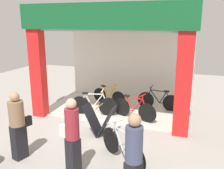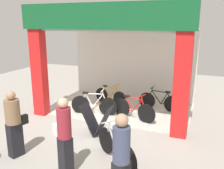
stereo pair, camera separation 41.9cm
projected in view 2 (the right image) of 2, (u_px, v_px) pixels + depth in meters
name	position (u px, v px, depth m)	size (l,w,h in m)	color
ground_plane	(103.00, 124.00, 8.24)	(18.65, 18.65, 0.00)	#9E9991
shop_facade	(120.00, 56.00, 9.17)	(5.53, 3.51, 3.83)	beige
bicycle_inside_0	(160.00, 101.00, 9.38)	(1.62, 0.44, 0.89)	black
bicycle_inside_1	(110.00, 96.00, 10.13)	(1.49, 0.50, 0.84)	black
bicycle_inside_2	(133.00, 109.00, 8.50)	(1.62, 0.59, 0.92)	black
bicycle_inside_3	(94.00, 105.00, 8.94)	(1.70, 0.47, 0.95)	black
bicycle_parked_0	(116.00, 148.00, 5.91)	(1.37, 1.10, 0.94)	black
sandwich_board_sign	(97.00, 120.00, 7.34)	(0.91, 0.53, 0.92)	black
pedestrian_0	(121.00, 159.00, 4.42)	(0.41, 0.41, 1.77)	black
pedestrian_1	(14.00, 123.00, 6.08)	(0.45, 0.61, 1.70)	black
pedestrian_2	(64.00, 136.00, 5.35)	(0.58, 0.42, 1.76)	black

